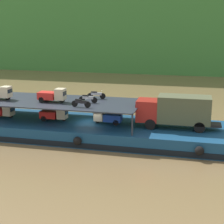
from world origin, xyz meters
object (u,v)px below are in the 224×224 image
(mini_truck_lower_aft, at_px, (54,114))
(motorcycle_upper_port, at_px, (81,103))
(mini_truck_lower_mid, at_px, (107,117))
(mini_truck_lower_stern, at_px, (2,111))
(cargo_barge, at_px, (90,130))
(motorcycle_upper_stbd, at_px, (96,95))
(mini_truck_upper_mid, at_px, (53,95))
(motorcycle_upper_centre, at_px, (88,98))
(covered_lorry, at_px, (176,111))

(mini_truck_lower_aft, xyz_separation_m, motorcycle_upper_port, (3.44, -1.78, 1.74))
(mini_truck_lower_aft, xyz_separation_m, mini_truck_lower_mid, (5.46, 0.23, 0.00))
(mini_truck_lower_stern, bearing_deg, mini_truck_lower_mid, 1.64)
(cargo_barge, bearing_deg, motorcycle_upper_port, -97.65)
(mini_truck_lower_stern, distance_m, motorcycle_upper_port, 9.61)
(mini_truck_lower_stern, distance_m, mini_truck_lower_mid, 11.33)
(mini_truck_lower_mid, distance_m, motorcycle_upper_stbd, 3.11)
(mini_truck_upper_mid, bearing_deg, mini_truck_lower_aft, 92.24)
(mini_truck_lower_stern, xyz_separation_m, mini_truck_lower_mid, (11.33, 0.32, 0.00))
(mini_truck_lower_mid, relative_size, motorcycle_upper_port, 1.46)
(mini_truck_lower_stern, bearing_deg, mini_truck_lower_aft, 0.96)
(mini_truck_lower_stern, relative_size, mini_truck_upper_mid, 1.01)
(motorcycle_upper_centre, bearing_deg, mini_truck_lower_mid, 0.87)
(covered_lorry, bearing_deg, motorcycle_upper_stbd, 166.80)
(mini_truck_lower_stern, bearing_deg, motorcycle_upper_stbd, 13.24)
(mini_truck_upper_mid, height_order, motorcycle_upper_centre, mini_truck_upper_mid)
(covered_lorry, xyz_separation_m, mini_truck_lower_mid, (-6.57, -0.01, -1.00))
(motorcycle_upper_stbd, bearing_deg, cargo_barge, -92.28)
(motorcycle_upper_centre, xyz_separation_m, motorcycle_upper_stbd, (0.28, 1.97, 0.00))
(motorcycle_upper_centre, distance_m, motorcycle_upper_stbd, 1.99)
(cargo_barge, height_order, motorcycle_upper_port, motorcycle_upper_port)
(cargo_barge, xyz_separation_m, covered_lorry, (8.34, 0.07, 2.45))
(cargo_barge, height_order, mini_truck_upper_mid, mini_truck_upper_mid)
(cargo_barge, distance_m, mini_truck_lower_aft, 3.97)
(mini_truck_lower_aft, height_order, mini_truck_lower_mid, same)
(cargo_barge, bearing_deg, mini_truck_lower_aft, -177.42)
(cargo_barge, relative_size, covered_lorry, 3.38)
(mini_truck_lower_stern, xyz_separation_m, mini_truck_upper_mid, (5.88, -0.22, 2.00))
(mini_truck_lower_mid, height_order, motorcycle_upper_stbd, motorcycle_upper_stbd)
(cargo_barge, bearing_deg, mini_truck_upper_mid, -172.46)
(mini_truck_lower_stern, bearing_deg, cargo_barge, 1.59)
(mini_truck_lower_mid, xyz_separation_m, motorcycle_upper_port, (-2.03, -2.01, 1.74))
(motorcycle_upper_port, bearing_deg, mini_truck_lower_aft, 152.59)
(covered_lorry, height_order, motorcycle_upper_port, covered_lorry)
(mini_truck_lower_mid, bearing_deg, motorcycle_upper_centre, -179.13)
(mini_truck_lower_aft, height_order, motorcycle_upper_stbd, motorcycle_upper_stbd)
(mini_truck_lower_aft, relative_size, motorcycle_upper_port, 1.45)
(mini_truck_upper_mid, relative_size, motorcycle_upper_port, 1.45)
(covered_lorry, relative_size, mini_truck_lower_mid, 2.84)
(covered_lorry, relative_size, mini_truck_upper_mid, 2.85)
(mini_truck_lower_aft, bearing_deg, mini_truck_lower_stern, -179.04)
(mini_truck_upper_mid, distance_m, motorcycle_upper_centre, 3.53)
(cargo_barge, relative_size, mini_truck_lower_aft, 9.67)
(mini_truck_lower_aft, height_order, motorcycle_upper_centre, motorcycle_upper_centre)
(covered_lorry, height_order, mini_truck_lower_mid, covered_lorry)
(mini_truck_lower_aft, bearing_deg, cargo_barge, 2.58)
(covered_lorry, distance_m, mini_truck_lower_mid, 6.65)
(cargo_barge, xyz_separation_m, mini_truck_upper_mid, (-3.69, -0.49, 3.44))
(motorcycle_upper_centre, bearing_deg, mini_truck_lower_aft, -176.80)
(cargo_barge, bearing_deg, motorcycle_upper_stbd, 87.72)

